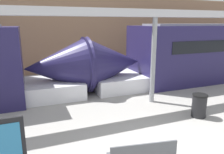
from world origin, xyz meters
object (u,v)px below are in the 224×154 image
at_px(train_left, 215,53).
at_px(bench_near, 142,154).
at_px(trash_bin, 199,106).
at_px(support_column_near, 153,61).

distance_m(train_left, bench_near, 10.52).
bearing_deg(train_left, bench_near, -143.46).
bearing_deg(trash_bin, train_left, 40.43).
height_order(trash_bin, support_column_near, support_column_near).
relative_size(train_left, trash_bin, 19.33).
relative_size(train_left, support_column_near, 4.61).
relative_size(bench_near, support_column_near, 0.44).
distance_m(train_left, trash_bin, 6.72).
xyz_separation_m(train_left, trash_bin, (-5.05, -4.30, -1.09)).
bearing_deg(train_left, trash_bin, -139.57).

